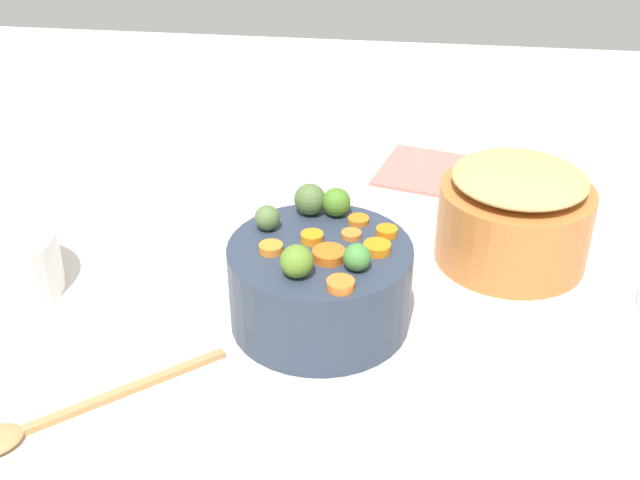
{
  "coord_description": "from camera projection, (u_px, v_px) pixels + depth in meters",
  "views": [
    {
      "loc": [
        -0.8,
        -0.14,
        0.61
      ],
      "look_at": [
        -0.01,
        -0.04,
        0.14
      ],
      "focal_mm": 43.45,
      "sensor_mm": 36.0,
      "label": 1
    }
  ],
  "objects": [
    {
      "name": "tabletop",
      "position": [
        291.0,
        318.0,
        1.0
      ],
      "size": [
        2.4,
        2.4,
        0.02
      ],
      "primitive_type": "cube",
      "color": "silver",
      "rests_on": "ground"
    },
    {
      "name": "serving_bowl_carrots",
      "position": [
        320.0,
        284.0,
        0.95
      ],
      "size": [
        0.23,
        0.23,
        0.11
      ],
      "primitive_type": "cylinder",
      "color": "#2E394E",
      "rests_on": "tabletop"
    },
    {
      "name": "metal_pot",
      "position": [
        513.0,
        224.0,
        1.08
      ],
      "size": [
        0.21,
        0.21,
        0.11
      ],
      "primitive_type": "cylinder",
      "color": "#C67539",
      "rests_on": "tabletop"
    },
    {
      "name": "stuffing_mound",
      "position": [
        520.0,
        178.0,
        1.04
      ],
      "size": [
        0.18,
        0.18,
        0.03
      ],
      "primitive_type": "ellipsoid",
      "color": "tan",
      "rests_on": "metal_pot"
    },
    {
      "name": "carrot_slice_0",
      "position": [
        377.0,
        248.0,
        0.91
      ],
      "size": [
        0.04,
        0.04,
        0.01
      ],
      "primitive_type": "cylinder",
      "rotation": [
        0.0,
        0.0,
        0.27
      ],
      "color": "orange",
      "rests_on": "serving_bowl_carrots"
    },
    {
      "name": "carrot_slice_1",
      "position": [
        341.0,
        285.0,
        0.85
      ],
      "size": [
        0.04,
        0.04,
        0.01
      ],
      "primitive_type": "cylinder",
      "rotation": [
        0.0,
        0.0,
        5.17
      ],
      "color": "orange",
      "rests_on": "serving_bowl_carrots"
    },
    {
      "name": "carrot_slice_2",
      "position": [
        312.0,
        237.0,
        0.94
      ],
      "size": [
        0.03,
        0.03,
        0.01
      ],
      "primitive_type": "cylinder",
      "rotation": [
        0.0,
        0.0,
        1.34
      ],
      "color": "orange",
      "rests_on": "serving_bowl_carrots"
    },
    {
      "name": "carrot_slice_3",
      "position": [
        329.0,
        255.0,
        0.9
      ],
      "size": [
        0.05,
        0.05,
        0.01
      ],
      "primitive_type": "cylinder",
      "rotation": [
        0.0,
        0.0,
        4.09
      ],
      "color": "orange",
      "rests_on": "serving_bowl_carrots"
    },
    {
      "name": "carrot_slice_4",
      "position": [
        387.0,
        232.0,
        0.95
      ],
      "size": [
        0.03,
        0.03,
        0.01
      ],
      "primitive_type": "cylinder",
      "rotation": [
        0.0,
        0.0,
        4.53
      ],
      "color": "orange",
      "rests_on": "serving_bowl_carrots"
    },
    {
      "name": "carrot_slice_5",
      "position": [
        358.0,
        220.0,
        0.98
      ],
      "size": [
        0.04,
        0.04,
        0.01
      ],
      "primitive_type": "cylinder",
      "rotation": [
        0.0,
        0.0,
        5.44
      ],
      "color": "orange",
      "rests_on": "serving_bowl_carrots"
    },
    {
      "name": "carrot_slice_6",
      "position": [
        271.0,
        248.0,
        0.92
      ],
      "size": [
        0.03,
        0.03,
        0.01
      ],
      "primitive_type": "cylinder",
      "rotation": [
        0.0,
        0.0,
        1.48
      ],
      "color": "orange",
      "rests_on": "serving_bowl_carrots"
    },
    {
      "name": "carrot_slice_7",
      "position": [
        351.0,
        234.0,
        0.95
      ],
      "size": [
        0.03,
        0.03,
        0.01
      ],
      "primitive_type": "cylinder",
      "rotation": [
        0.0,
        0.0,
        3.75
      ],
      "color": "orange",
      "rests_on": "serving_bowl_carrots"
    },
    {
      "name": "brussels_sprout_0",
      "position": [
        336.0,
        202.0,
        0.99
      ],
      "size": [
        0.04,
        0.04,
        0.04
      ],
      "primitive_type": "sphere",
      "color": "#4C8127",
      "rests_on": "serving_bowl_carrots"
    },
    {
      "name": "brussels_sprout_1",
      "position": [
        267.0,
        218.0,
        0.96
      ],
      "size": [
        0.03,
        0.03,
        0.03
      ],
      "primitive_type": "sphere",
      "color": "#55733F",
      "rests_on": "serving_bowl_carrots"
    },
    {
      "name": "brussels_sprout_2",
      "position": [
        297.0,
        261.0,
        0.86
      ],
      "size": [
        0.04,
        0.04,
        0.04
      ],
      "primitive_type": "sphere",
      "color": "olive",
      "rests_on": "serving_bowl_carrots"
    },
    {
      "name": "brussels_sprout_3",
      "position": [
        310.0,
        199.0,
        0.99
      ],
      "size": [
        0.04,
        0.04,
        0.04
      ],
      "primitive_type": "sphere",
      "color": "#526E3A",
      "rests_on": "serving_bowl_carrots"
    },
    {
      "name": "brussels_sprout_4",
      "position": [
        357.0,
        257.0,
        0.88
      ],
      "size": [
        0.03,
        0.03,
        0.03
      ],
      "primitive_type": "sphere",
      "color": "#46873D",
      "rests_on": "serving_bowl_carrots"
    },
    {
      "name": "wooden_spoon",
      "position": [
        46.0,
        421.0,
        0.82
      ],
      "size": [
        0.21,
        0.24,
        0.01
      ],
      "color": "tan",
      "rests_on": "tabletop"
    },
    {
      "name": "dish_towel",
      "position": [
        424.0,
        171.0,
        1.35
      ],
      "size": [
        0.2,
        0.18,
        0.01
      ],
      "primitive_type": "cube",
      "rotation": [
        0.0,
        0.0,
        -0.24
      ],
      "color": "#BB736B",
      "rests_on": "tabletop"
    }
  ]
}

